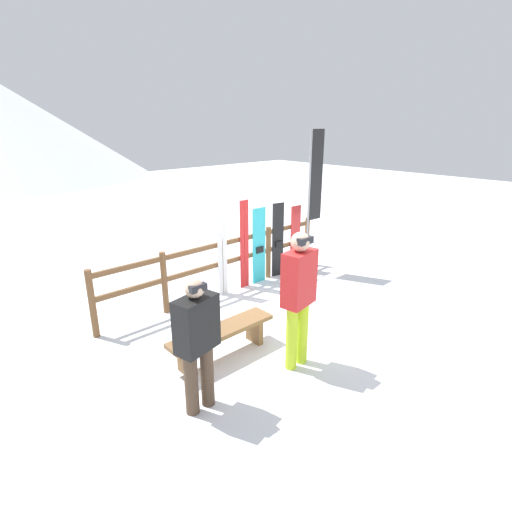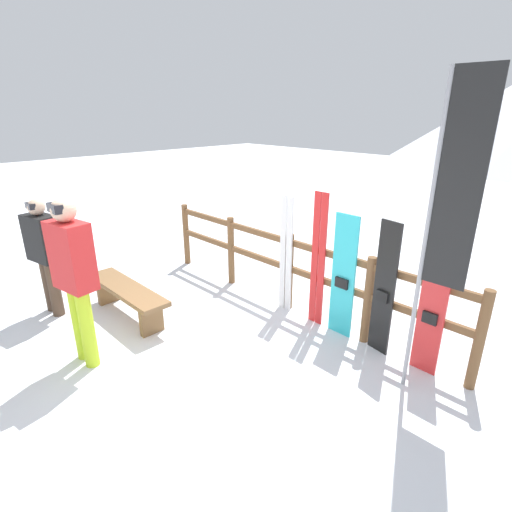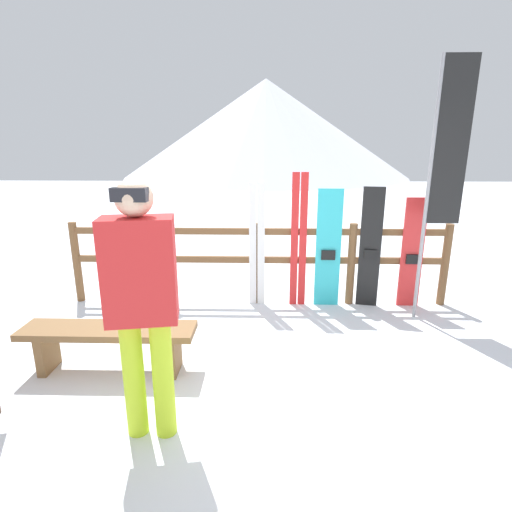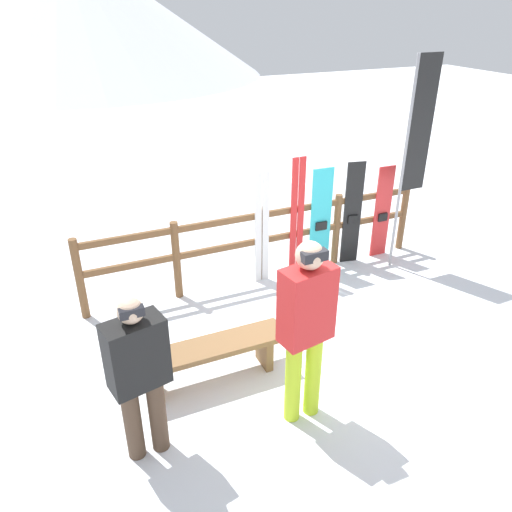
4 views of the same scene
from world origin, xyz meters
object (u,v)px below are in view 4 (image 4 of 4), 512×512
Objects in this scene: bench at (212,353)px; ski_pair_white at (262,229)px; person_red at (306,322)px; rental_flag at (414,142)px; person_black at (139,371)px; snowboard_cyan at (321,221)px; snowboard_black_stripe at (352,214)px; snowboard_red at (382,212)px; ski_pair_red at (297,218)px.

ski_pair_white is at bearing 51.76° from bench.
rental_flag reaches higher than person_red.
person_black is at bearing 173.77° from person_red.
snowboard_cyan is (1.58, 2.42, -0.31)m from person_red.
bench is at bearing -158.89° from rental_flag.
snowboard_black_stripe is 1.26m from rental_flag.
snowboard_cyan is 1.07× the size of snowboard_red.
snowboard_black_stripe is (0.52, 0.00, 0.01)m from snowboard_cyan.
ski_pair_red is 1.81m from rental_flag.
snowboard_red is at bearing -0.01° from snowboard_black_stripe.
ski_pair_red is 1.11× the size of snowboard_black_stripe.
snowboard_red is (4.02, 2.27, -0.19)m from person_black.
ski_pair_white is 0.89m from snowboard_cyan.
person_black reaches higher than bench.
rental_flag reaches higher than bench.
bench is 1.02× the size of snowboard_black_stripe.
ski_pair_red reaches higher than person_black.
snowboard_black_stripe is at bearing 179.99° from snowboard_red.
person_red is at bearing -105.86° from ski_pair_white.
person_black is 0.99× the size of ski_pair_white.
snowboard_red is at bearing 42.76° from person_red.
ski_pair_red reaches higher than bench.
ski_pair_white is at bearing 180.00° from ski_pair_red.
person_red reaches higher than bench.
bench is 1.17m from person_black.
ski_pair_white is 1.05× the size of snowboard_cyan.
rental_flag is (4.11, 1.92, 0.92)m from person_black.
person_black is 4.17m from snowboard_black_stripe.
ski_pair_red is at bearing 179.47° from snowboard_cyan.
person_red is 1.16× the size of person_black.
ski_pair_white reaches higher than person_black.
snowboard_cyan is at bearing 36.80° from bench.
snowboard_black_stripe is at bearing 31.15° from bench.
bench is 1.00× the size of person_black.
person_red reaches higher than person_black.
snowboard_black_stripe is 1.09× the size of snowboard_red.
bench is 0.86× the size of person_red.
snowboard_cyan is 1.59m from rental_flag.
rental_flag is at bearing 37.40° from person_red.
rental_flag reaches higher than person_black.
person_black is 1.04× the size of snowboard_cyan.
rental_flag is (2.02, -0.35, 1.02)m from ski_pair_white.
person_black is 4.61m from snowboard_red.
snowboard_red is at bearing 104.45° from rental_flag.
ski_pair_red is at bearing 179.86° from snowboard_red.
snowboard_cyan is at bearing 162.77° from rental_flag.
snowboard_cyan is (0.89, -0.00, -0.04)m from ski_pair_white.
person_red is 2.90m from snowboard_cyan.
bench is at bearing -148.85° from snowboard_black_stripe.
person_red is at bearing -53.18° from bench.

